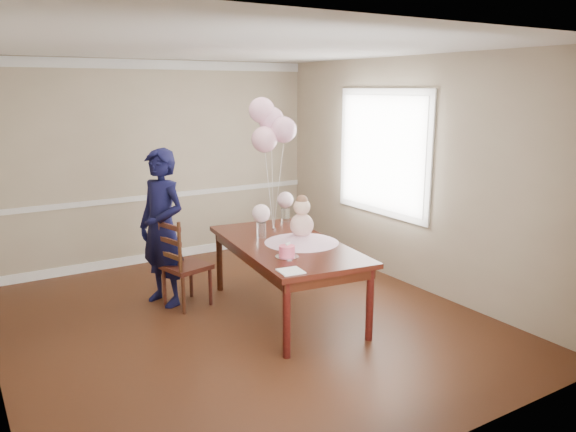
{
  "coord_description": "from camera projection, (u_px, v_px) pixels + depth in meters",
  "views": [
    {
      "loc": [
        -2.44,
        -4.79,
        2.34
      ],
      "look_at": [
        0.53,
        -0.01,
        1.05
      ],
      "focal_mm": 35.0,
      "sensor_mm": 36.0,
      "label": 1
    }
  ],
  "objects": [
    {
      "name": "floor",
      "position": [
        244.0,
        322.0,
        5.74
      ],
      "size": [
        4.5,
        5.0,
        0.0
      ],
      "primitive_type": "cube",
      "color": "black",
      "rests_on": "ground"
    },
    {
      "name": "ceiling",
      "position": [
        239.0,
        47.0,
        5.14
      ],
      "size": [
        4.5,
        5.0,
        0.02
      ],
      "primitive_type": "cube",
      "color": "silver",
      "rests_on": "wall_back"
    },
    {
      "name": "wall_back",
      "position": [
        156.0,
        163.0,
        7.51
      ],
      "size": [
        4.5,
        0.02,
        2.7
      ],
      "primitive_type": "cube",
      "color": "tan",
      "rests_on": "floor"
    },
    {
      "name": "wall_front",
      "position": [
        432.0,
        256.0,
        3.37
      ],
      "size": [
        4.5,
        0.02,
        2.7
      ],
      "primitive_type": "cube",
      "color": "tan",
      "rests_on": "floor"
    },
    {
      "name": "wall_right",
      "position": [
        412.0,
        174.0,
        6.59
      ],
      "size": [
        0.02,
        5.0,
        2.7
      ],
      "primitive_type": "cube",
      "color": "tan",
      "rests_on": "floor"
    },
    {
      "name": "chair_rail_trim",
      "position": [
        158.0,
        196.0,
        7.6
      ],
      "size": [
        4.5,
        0.02,
        0.07
      ],
      "primitive_type": "cube",
      "color": "silver",
      "rests_on": "wall_back"
    },
    {
      "name": "crown_molding",
      "position": [
        151.0,
        64.0,
        7.21
      ],
      "size": [
        4.5,
        0.02,
        0.12
      ],
      "primitive_type": "cube",
      "color": "silver",
      "rests_on": "wall_back"
    },
    {
      "name": "baseboard_trim",
      "position": [
        161.0,
        256.0,
        7.79
      ],
      "size": [
        4.5,
        0.02,
        0.12
      ],
      "primitive_type": "cube",
      "color": "white",
      "rests_on": "floor"
    },
    {
      "name": "window_frame",
      "position": [
        383.0,
        153.0,
        6.95
      ],
      "size": [
        0.02,
        1.66,
        1.56
      ],
      "primitive_type": "cube",
      "color": "white",
      "rests_on": "wall_right"
    },
    {
      "name": "window_blinds",
      "position": [
        382.0,
        153.0,
        6.94
      ],
      "size": [
        0.01,
        1.5,
        1.4
      ],
      "primitive_type": "cube",
      "color": "white",
      "rests_on": "wall_right"
    },
    {
      "name": "dining_table_top",
      "position": [
        286.0,
        245.0,
        5.83
      ],
      "size": [
        1.26,
        2.15,
        0.05
      ],
      "primitive_type": "cube",
      "rotation": [
        0.0,
        0.0,
        -0.12
      ],
      "color": "black",
      "rests_on": "table_leg_fl"
    },
    {
      "name": "table_apron",
      "position": [
        286.0,
        252.0,
        5.84
      ],
      "size": [
        1.15,
        2.04,
        0.1
      ],
      "primitive_type": "cube",
      "rotation": [
        0.0,
        0.0,
        -0.12
      ],
      "color": "black",
      "rests_on": "table_leg_fl"
    },
    {
      "name": "table_leg_fl",
      "position": [
        287.0,
        320.0,
        4.9
      ],
      "size": [
        0.08,
        0.08,
        0.72
      ],
      "primitive_type": "cylinder",
      "rotation": [
        0.0,
        0.0,
        -0.12
      ],
      "color": "black",
      "rests_on": "floor"
    },
    {
      "name": "table_leg_fr",
      "position": [
        370.0,
        304.0,
        5.26
      ],
      "size": [
        0.08,
        0.08,
        0.72
      ],
      "primitive_type": "cylinder",
      "rotation": [
        0.0,
        0.0,
        -0.12
      ],
      "color": "black",
      "rests_on": "floor"
    },
    {
      "name": "table_leg_bl",
      "position": [
        219.0,
        261.0,
        6.57
      ],
      "size": [
        0.08,
        0.08,
        0.72
      ],
      "primitive_type": "cylinder",
      "rotation": [
        0.0,
        0.0,
        -0.12
      ],
      "color": "black",
      "rests_on": "floor"
    },
    {
      "name": "table_leg_br",
      "position": [
        286.0,
        252.0,
        6.92
      ],
      "size": [
        0.08,
        0.08,
        0.72
      ],
      "primitive_type": "cylinder",
      "rotation": [
        0.0,
        0.0,
        -0.12
      ],
      "color": "black",
      "rests_on": "floor"
    },
    {
      "name": "baby_skirt",
      "position": [
        302.0,
        238.0,
        5.83
      ],
      "size": [
        0.87,
        0.87,
        0.1
      ],
      "primitive_type": "cone",
      "rotation": [
        0.0,
        0.0,
        -0.12
      ],
      "color": "#DDA2C0",
      "rests_on": "dining_table_top"
    },
    {
      "name": "baby_torso",
      "position": [
        302.0,
        225.0,
        5.8
      ],
      "size": [
        0.25,
        0.25,
        0.25
      ],
      "primitive_type": "sphere",
      "color": "pink",
      "rests_on": "baby_skirt"
    },
    {
      "name": "baby_head",
      "position": [
        302.0,
        207.0,
        5.75
      ],
      "size": [
        0.17,
        0.17,
        0.17
      ],
      "primitive_type": "sphere",
      "color": "beige",
      "rests_on": "baby_torso"
    },
    {
      "name": "baby_hair",
      "position": [
        302.0,
        201.0,
        5.74
      ],
      "size": [
        0.12,
        0.12,
        0.12
      ],
      "primitive_type": "sphere",
      "color": "brown",
      "rests_on": "baby_head"
    },
    {
      "name": "cake_platter",
      "position": [
        287.0,
        257.0,
        5.33
      ],
      "size": [
        0.25,
        0.25,
        0.01
      ],
      "primitive_type": "cylinder",
      "rotation": [
        0.0,
        0.0,
        -0.12
      ],
      "color": "#B4B5B9",
      "rests_on": "dining_table_top"
    },
    {
      "name": "birthday_cake",
      "position": [
        287.0,
        251.0,
        5.32
      ],
      "size": [
        0.17,
        0.17,
        0.1
      ],
      "primitive_type": "cylinder",
      "rotation": [
        0.0,
        0.0,
        -0.12
      ],
      "color": "#FF5074",
      "rests_on": "cake_platter"
    },
    {
      "name": "cake_flower_a",
      "position": [
        287.0,
        244.0,
        5.3
      ],
      "size": [
        0.03,
        0.03,
        0.03
      ],
      "primitive_type": "sphere",
      "color": "white",
      "rests_on": "birthday_cake"
    },
    {
      "name": "cake_flower_b",
      "position": [
        289.0,
        243.0,
        5.33
      ],
      "size": [
        0.03,
        0.03,
        0.03
      ],
      "primitive_type": "sphere",
      "color": "white",
      "rests_on": "birthday_cake"
    },
    {
      "name": "rose_vase_near",
      "position": [
        261.0,
        230.0,
        6.01
      ],
      "size": [
        0.11,
        0.11,
        0.16
      ],
      "primitive_type": "cylinder",
      "rotation": [
        0.0,
        0.0,
        -0.12
      ],
      "color": "white",
      "rests_on": "dining_table_top"
    },
    {
      "name": "roses_near",
      "position": [
        261.0,
        213.0,
        5.97
      ],
      "size": [
        0.19,
        0.19,
        0.19
      ],
      "primitive_type": "sphere",
      "color": "#F7CFD3",
      "rests_on": "rose_vase_near"
    },
    {
      "name": "rose_vase_far",
      "position": [
        285.0,
        215.0,
        6.73
      ],
      "size": [
        0.11,
        0.11,
        0.16
      ],
      "primitive_type": "cylinder",
      "rotation": [
        0.0,
        0.0,
        -0.12
      ],
      "color": "white",
      "rests_on": "dining_table_top"
    },
    {
      "name": "roses_far",
      "position": [
        285.0,
        200.0,
        6.69
      ],
      "size": [
        0.19,
        0.19,
        0.19
      ],
      "primitive_type": "sphere",
      "color": "white",
      "rests_on": "rose_vase_far"
    },
    {
      "name": "napkin",
      "position": [
        291.0,
        271.0,
        4.91
      ],
      "size": [
        0.23,
        0.23,
        0.01
      ],
      "primitive_type": "cube",
      "rotation": [
        0.0,
        0.0,
        -0.12
      ],
      "color": "white",
      "rests_on": "dining_table_top"
    },
    {
      "name": "balloon_weight",
      "position": [
        274.0,
        229.0,
        6.36
      ],
      "size": [
        0.05,
        0.05,
        0.02
      ],
      "primitive_type": "cylinder",
      "rotation": [
        0.0,
        0.0,
        -0.12
      ],
      "color": "silver",
      "rests_on": "dining_table_top"
    },
    {
      "name": "balloon_a",
      "position": [
        265.0,
        139.0,
        6.09
      ],
      "size": [
        0.29,
        0.29,
        0.29
      ],
      "primitive_type": "sphere",
      "color": "#FBB2C8",
      "rests_on": "balloon_ribbon_a"
    },
    {
      "name": "balloon_b",
      "position": [
        284.0,
        130.0,
        6.11
      ],
      "size": [
        0.29,
        0.29,
        0.29
      ],
      "primitive_type": "sphere",
      "color": "#EBA6C5",
      "rests_on": "balloon_ribbon_b"
    },
    {
      "name": "balloon_c",
      "position": [
        271.0,
        120.0,
        6.19
      ],
      "size": [
        0.29,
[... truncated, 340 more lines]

